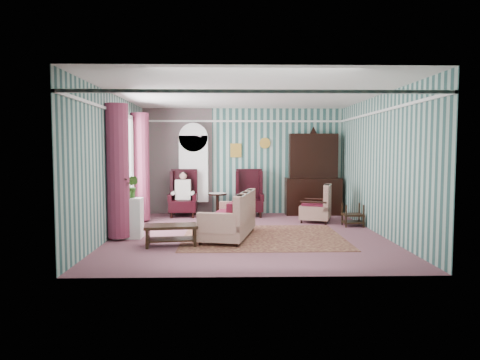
{
  "coord_description": "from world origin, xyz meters",
  "views": [
    {
      "loc": [
        -0.37,
        -8.81,
        1.76
      ],
      "look_at": [
        -0.14,
        0.6,
        1.1
      ],
      "focal_mm": 32.0,
      "sensor_mm": 36.0,
      "label": 1
    }
  ],
  "objects_px": {
    "dresser_hutch": "(313,171)",
    "sofa": "(228,212)",
    "round_side_table": "(217,204)",
    "wingback_left": "(183,193)",
    "plant_stand": "(128,218)",
    "wingback_right": "(249,193)",
    "bookcase": "(194,174)",
    "floral_armchair": "(315,203)",
    "nest_table": "(353,215)",
    "seated_woman": "(183,194)",
    "coffee_table": "(171,235)"
  },
  "relations": [
    {
      "from": "seated_woman",
      "to": "plant_stand",
      "type": "height_order",
      "value": "seated_woman"
    },
    {
      "from": "floral_armchair",
      "to": "plant_stand",
      "type": "bearing_deg",
      "value": 133.17
    },
    {
      "from": "round_side_table",
      "to": "plant_stand",
      "type": "distance_m",
      "value": 3.36
    },
    {
      "from": "bookcase",
      "to": "wingback_right",
      "type": "distance_m",
      "value": 1.63
    },
    {
      "from": "dresser_hutch",
      "to": "wingback_left",
      "type": "xyz_separation_m",
      "value": [
        -3.5,
        -0.27,
        -0.55
      ]
    },
    {
      "from": "bookcase",
      "to": "wingback_left",
      "type": "relative_size",
      "value": 1.79
    },
    {
      "from": "bookcase",
      "to": "wingback_right",
      "type": "bearing_deg",
      "value": -14.57
    },
    {
      "from": "bookcase",
      "to": "round_side_table",
      "type": "distance_m",
      "value": 1.07
    },
    {
      "from": "plant_stand",
      "to": "floral_armchair",
      "type": "bearing_deg",
      "value": 23.6
    },
    {
      "from": "wingback_right",
      "to": "seated_woman",
      "type": "distance_m",
      "value": 1.75
    },
    {
      "from": "bookcase",
      "to": "dresser_hutch",
      "type": "bearing_deg",
      "value": -2.11
    },
    {
      "from": "nest_table",
      "to": "floral_armchair",
      "type": "xyz_separation_m",
      "value": [
        -0.75,
        0.6,
        0.2
      ]
    },
    {
      "from": "dresser_hutch",
      "to": "seated_woman",
      "type": "distance_m",
      "value": 3.56
    },
    {
      "from": "bookcase",
      "to": "floral_armchair",
      "type": "relative_size",
      "value": 2.4
    },
    {
      "from": "sofa",
      "to": "floral_armchair",
      "type": "relative_size",
      "value": 1.99
    },
    {
      "from": "round_side_table",
      "to": "sofa",
      "type": "xyz_separation_m",
      "value": [
        0.3,
        -2.91,
        0.23
      ]
    },
    {
      "from": "wingback_left",
      "to": "round_side_table",
      "type": "relative_size",
      "value": 2.08
    },
    {
      "from": "wingback_left",
      "to": "sofa",
      "type": "relative_size",
      "value": 0.67
    },
    {
      "from": "wingback_left",
      "to": "plant_stand",
      "type": "height_order",
      "value": "wingback_left"
    },
    {
      "from": "round_side_table",
      "to": "dresser_hutch",
      "type": "bearing_deg",
      "value": 2.64
    },
    {
      "from": "plant_stand",
      "to": "wingback_right",
      "type": "bearing_deg",
      "value": 47.16
    },
    {
      "from": "seated_woman",
      "to": "coffee_table",
      "type": "bearing_deg",
      "value": -87.45
    },
    {
      "from": "coffee_table",
      "to": "seated_woman",
      "type": "bearing_deg",
      "value": 92.55
    },
    {
      "from": "sofa",
      "to": "floral_armchair",
      "type": "height_order",
      "value": "sofa"
    },
    {
      "from": "dresser_hutch",
      "to": "sofa",
      "type": "bearing_deg",
      "value": -127.19
    },
    {
      "from": "wingback_right",
      "to": "seated_woman",
      "type": "bearing_deg",
      "value": 180.0
    },
    {
      "from": "sofa",
      "to": "nest_table",
      "type": "bearing_deg",
      "value": -54.87
    },
    {
      "from": "round_side_table",
      "to": "plant_stand",
      "type": "xyz_separation_m",
      "value": [
        -1.7,
        -2.9,
        0.1
      ]
    },
    {
      "from": "bookcase",
      "to": "nest_table",
      "type": "xyz_separation_m",
      "value": [
        3.82,
        -1.94,
        -0.85
      ]
    },
    {
      "from": "dresser_hutch",
      "to": "nest_table",
      "type": "relative_size",
      "value": 4.37
    },
    {
      "from": "nest_table",
      "to": "coffee_table",
      "type": "bearing_deg",
      "value": -153.82
    },
    {
      "from": "plant_stand",
      "to": "coffee_table",
      "type": "relative_size",
      "value": 0.83
    },
    {
      "from": "dresser_hutch",
      "to": "wingback_left",
      "type": "bearing_deg",
      "value": -175.59
    },
    {
      "from": "bookcase",
      "to": "wingback_left",
      "type": "bearing_deg",
      "value": -122.66
    },
    {
      "from": "bookcase",
      "to": "round_side_table",
      "type": "xyz_separation_m",
      "value": [
        0.65,
        -0.24,
        -0.82
      ]
    },
    {
      "from": "plant_stand",
      "to": "sofa",
      "type": "distance_m",
      "value": 2.0
    },
    {
      "from": "floral_armchair",
      "to": "bookcase",
      "type": "bearing_deg",
      "value": 86.0
    },
    {
      "from": "sofa",
      "to": "wingback_right",
      "type": "bearing_deg",
      "value": 0.98
    },
    {
      "from": "seated_woman",
      "to": "round_side_table",
      "type": "relative_size",
      "value": 1.97
    },
    {
      "from": "seated_woman",
      "to": "floral_armchair",
      "type": "xyz_separation_m",
      "value": [
        3.32,
        -0.95,
        -0.12
      ]
    },
    {
      "from": "round_side_table",
      "to": "coffee_table",
      "type": "height_order",
      "value": "round_side_table"
    },
    {
      "from": "sofa",
      "to": "wingback_left",
      "type": "bearing_deg",
      "value": 35.74
    },
    {
      "from": "dresser_hutch",
      "to": "coffee_table",
      "type": "bearing_deg",
      "value": -131.78
    },
    {
      "from": "seated_woman",
      "to": "sofa",
      "type": "distance_m",
      "value": 3.01
    },
    {
      "from": "dresser_hutch",
      "to": "plant_stand",
      "type": "relative_size",
      "value": 2.95
    },
    {
      "from": "plant_stand",
      "to": "floral_armchair",
      "type": "xyz_separation_m",
      "value": [
        4.12,
        1.8,
        0.07
      ]
    },
    {
      "from": "seated_woman",
      "to": "nest_table",
      "type": "distance_m",
      "value": 4.37
    },
    {
      "from": "plant_stand",
      "to": "bookcase",
      "type": "bearing_deg",
      "value": 71.51
    },
    {
      "from": "dresser_hutch",
      "to": "sofa",
      "type": "relative_size",
      "value": 1.27
    },
    {
      "from": "bookcase",
      "to": "round_side_table",
      "type": "height_order",
      "value": "bookcase"
    }
  ]
}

